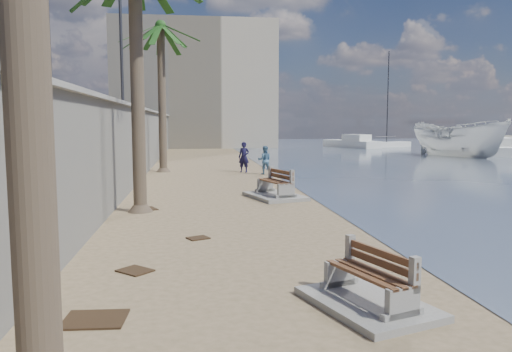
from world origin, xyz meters
TOP-DOWN VIEW (x-y plane):
  - ground_plane at (0.00, 0.00)m, footprint 140.00×140.00m
  - seawall at (-5.20, 20.00)m, footprint 0.45×70.00m
  - wall_cap at (-5.20, 20.00)m, footprint 0.80×70.00m
  - end_building at (-2.00, 52.00)m, footprint 18.00×12.00m
  - bench_near at (0.22, -0.98)m, footprint 2.01×2.43m
  - bench_far at (0.65, 10.25)m, footprint 2.31×2.84m
  - palm_back at (-4.10, 21.00)m, footprint 5.00×5.00m
  - streetlight at (-5.10, 12.00)m, footprint 0.28×0.28m
  - person_a at (0.49, 20.12)m, footprint 0.85×0.74m
  - person_b at (1.50, 18.85)m, footprint 0.88×0.71m
  - boat_cruiser at (19.48, 30.69)m, footprint 4.49×4.55m
  - yacht_near at (24.73, 34.71)m, footprint 6.71×12.14m
  - yacht_far at (15.55, 46.86)m, footprint 4.83×8.01m
  - sailboat_west at (19.73, 46.74)m, footprint 6.67×4.47m
  - debris_a at (-3.88, -0.97)m, footprint 0.92×0.75m
  - debris_b at (-3.56, 1.38)m, footprint 0.78×0.77m
  - debris_c at (-3.95, 8.37)m, footprint 0.80×0.87m
  - debris_d at (-2.33, 3.96)m, footprint 0.61×0.57m

SIDE VIEW (x-z plane):
  - ground_plane at x=0.00m, z-range 0.00..0.00m
  - debris_a at x=-3.88m, z-range 0.00..0.03m
  - debris_b at x=-3.56m, z-range 0.00..0.03m
  - debris_c at x=-3.95m, z-range 0.00..0.03m
  - debris_d at x=-2.33m, z-range 0.00..0.03m
  - yacht_near at x=24.73m, z-range -0.40..1.10m
  - yacht_far at x=15.55m, z-range -0.40..1.10m
  - sailboat_west at x=19.73m, z-range -5.11..5.81m
  - bench_near at x=0.22m, z-range -0.05..0.82m
  - bench_far at x=0.65m, z-range -0.06..0.97m
  - person_b at x=1.50m, z-range 0.00..1.73m
  - person_a at x=0.49m, z-range 0.00..1.99m
  - boat_cruiser at x=19.48m, z-range -0.40..3.63m
  - seawall at x=-5.20m, z-range 0.00..3.50m
  - wall_cap at x=-5.20m, z-range 3.49..3.61m
  - streetlight at x=-5.10m, z-range 4.08..9.21m
  - end_building at x=-2.00m, z-range 0.00..14.00m
  - palm_back at x=-4.10m, z-range 3.54..12.69m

